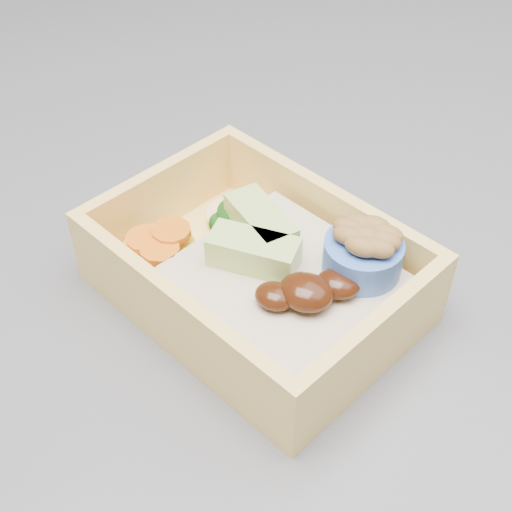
% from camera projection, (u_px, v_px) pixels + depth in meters
% --- Properties ---
extents(bento_box, '(0.21, 0.18, 0.06)m').
position_uv_depth(bento_box, '(266.00, 273.00, 0.40)').
color(bento_box, '#FFD069').
rests_on(bento_box, island).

